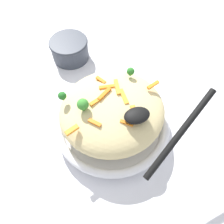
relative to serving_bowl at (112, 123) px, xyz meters
name	(u,v)px	position (x,y,z in m)	size (l,w,h in m)	color
ground_plane	(112,127)	(0.00, 0.00, -0.03)	(2.40, 2.40, 0.00)	silver
serving_bowl	(112,123)	(0.00, 0.00, 0.00)	(0.30, 0.30, 0.05)	silver
pasta_mound	(112,111)	(0.00, 0.00, 0.06)	(0.25, 0.24, 0.09)	#DBC689
carrot_piece_0	(95,123)	(0.05, 0.04, 0.10)	(0.03, 0.01, 0.01)	orange
carrot_piece_1	(105,87)	(0.00, -0.04, 0.11)	(0.04, 0.01, 0.01)	orange
carrot_piece_2	(127,123)	(-0.01, 0.06, 0.10)	(0.03, 0.01, 0.01)	orange
carrot_piece_3	(134,113)	(-0.03, 0.05, 0.10)	(0.04, 0.01, 0.01)	orange
carrot_piece_4	(101,80)	(0.01, -0.07, 0.10)	(0.03, 0.01, 0.01)	orange
carrot_piece_5	(104,94)	(0.01, -0.02, 0.11)	(0.04, 0.01, 0.01)	orange
carrot_piece_6	(72,130)	(0.10, 0.04, 0.10)	(0.03, 0.01, 0.01)	orange
carrot_piece_7	(97,101)	(0.03, -0.01, 0.11)	(0.04, 0.01, 0.01)	orange
carrot_piece_8	(153,85)	(-0.11, -0.01, 0.10)	(0.03, 0.01, 0.01)	orange
carrot_piece_9	(123,95)	(-0.03, 0.00, 0.11)	(0.04, 0.01, 0.01)	orange
carrot_piece_10	(117,87)	(-0.02, -0.03, 0.11)	(0.04, 0.01, 0.01)	orange
broccoli_floret_0	(131,71)	(-0.07, -0.06, 0.11)	(0.02, 0.02, 0.02)	#296820
broccoli_floret_1	(62,96)	(0.10, -0.04, 0.11)	(0.02, 0.02, 0.02)	#205B1C
broccoli_floret_2	(83,104)	(0.07, 0.00, 0.12)	(0.03, 0.03, 0.03)	#377928
serving_spoon	(153,122)	(-0.05, 0.09, 0.13)	(0.17, 0.15, 0.09)	black
companion_bowl	(70,48)	(0.04, -0.30, 0.01)	(0.12, 0.12, 0.07)	#333842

